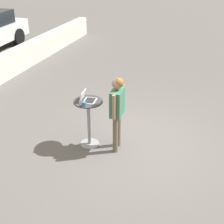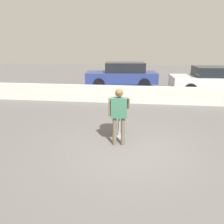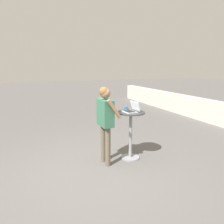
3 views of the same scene
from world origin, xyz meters
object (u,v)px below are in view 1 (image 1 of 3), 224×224
(cafe_table, at_px, (89,118))
(standing_person, at_px, (117,105))
(coffee_mug, at_px, (84,104))
(laptop, at_px, (87,99))

(cafe_table, height_order, standing_person, standing_person)
(coffee_mug, bearing_deg, standing_person, -65.12)
(coffee_mug, height_order, standing_person, standing_person)
(coffee_mug, xyz_separation_m, standing_person, (0.27, -0.59, -0.07))
(coffee_mug, relative_size, standing_person, 0.07)
(cafe_table, distance_m, laptop, 0.44)
(cafe_table, bearing_deg, laptop, 117.57)
(laptop, distance_m, coffee_mug, 0.22)
(cafe_table, height_order, coffee_mug, coffee_mug)
(cafe_table, bearing_deg, coffee_mug, -175.98)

